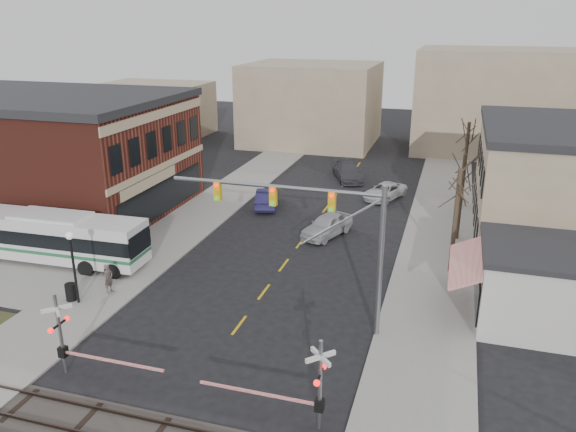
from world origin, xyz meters
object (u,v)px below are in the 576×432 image
object	(u,v)px
trash_bin	(71,292)
car_c	(385,191)
transit_bus	(54,237)
car_d	(348,172)
rr_crossing_west	(69,336)
street_lamp	(72,253)
rr_crossing_east	(309,384)
traffic_signal_mast	(322,224)
pedestrian_near	(108,278)
car_b	(267,198)
pedestrian_far	(137,250)
car_a	(327,225)

from	to	relation	value
trash_bin	car_c	distance (m)	28.72
transit_bus	car_d	distance (m)	29.46
rr_crossing_west	car_c	bearing A→B (deg)	71.81
car_c	street_lamp	bearing A→B (deg)	-97.73
rr_crossing_east	traffic_signal_mast	bearing A→B (deg)	100.55
transit_bus	rr_crossing_west	size ratio (longest dim) A/B	2.26
rr_crossing_west	car_d	world-z (taller)	rr_crossing_west
car_c	pedestrian_near	world-z (taller)	pedestrian_near
car_b	car_d	bearing A→B (deg)	-130.46
rr_crossing_east	car_c	xyz separation A→B (m)	(-1.11, 30.87, -1.28)
pedestrian_far	rr_crossing_west	bearing A→B (deg)	-114.59
car_d	pedestrian_far	xyz separation A→B (m)	(-9.42, -24.11, 0.09)
street_lamp	trash_bin	size ratio (longest dim) A/B	4.27
trash_bin	car_d	size ratio (longest dim) A/B	0.18
street_lamp	car_a	world-z (taller)	street_lamp
rr_crossing_east	rr_crossing_west	bearing A→B (deg)	178.75
street_lamp	pedestrian_near	world-z (taller)	street_lamp
rr_crossing_west	pedestrian_far	bearing A→B (deg)	107.60
traffic_signal_mast	pedestrian_far	distance (m)	15.00
trash_bin	car_c	xyz separation A→B (m)	(14.56, 24.76, 0.06)
rr_crossing_east	car_a	bearing A→B (deg)	101.12
pedestrian_near	car_a	bearing A→B (deg)	-30.34
rr_crossing_east	car_d	size ratio (longest dim) A/B	0.98
car_d	pedestrian_near	size ratio (longest dim) A/B	3.24
street_lamp	traffic_signal_mast	bearing A→B (deg)	6.64
traffic_signal_mast	rr_crossing_west	world-z (taller)	traffic_signal_mast
car_c	car_d	bearing A→B (deg)	151.57
transit_bus	car_a	world-z (taller)	transit_bus
car_d	pedestrian_near	world-z (taller)	pedestrian_near
trash_bin	pedestrian_far	xyz separation A→B (m)	(0.78, 5.85, 0.30)
street_lamp	pedestrian_far	size ratio (longest dim) A/B	2.67
rr_crossing_west	car_c	size ratio (longest dim) A/B	1.14
transit_bus	pedestrian_far	world-z (taller)	transit_bus
traffic_signal_mast	pedestrian_near	xyz separation A→B (m)	(-12.73, 0.03, -4.79)
transit_bus	rr_crossing_west	xyz separation A→B (m)	(8.94, -10.28, 0.14)
trash_bin	traffic_signal_mast	bearing A→B (deg)	5.81
trash_bin	pedestrian_far	bearing A→B (deg)	82.37
street_lamp	car_d	distance (m)	31.69
pedestrian_near	traffic_signal_mast	bearing A→B (deg)	-82.32
car_d	rr_crossing_east	bearing A→B (deg)	-103.68
rr_crossing_west	car_c	xyz separation A→B (m)	(10.06, 30.62, -1.28)
street_lamp	car_b	size ratio (longest dim) A/B	0.87
car_a	pedestrian_near	size ratio (longest dim) A/B	2.75
rr_crossing_west	street_lamp	size ratio (longest dim) A/B	1.30
traffic_signal_mast	car_a	size ratio (longest dim) A/B	2.28
trash_bin	pedestrian_far	size ratio (longest dim) A/B	0.63
car_c	car_b	bearing A→B (deg)	-129.45
trash_bin	car_d	distance (m)	31.65
rr_crossing_east	street_lamp	bearing A→B (deg)	158.44
rr_crossing_west	car_a	distance (m)	21.48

